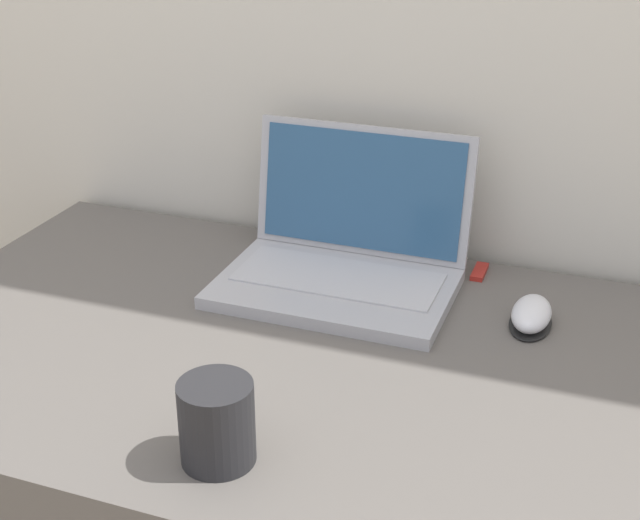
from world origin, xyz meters
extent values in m
cube|color=#ADADB2|center=(0.00, 0.54, 0.75)|extent=(0.36, 0.24, 0.02)
cube|color=#B7B7BC|center=(0.00, 0.56, 0.76)|extent=(0.32, 0.13, 0.00)
cube|color=#ADADB2|center=(0.00, 0.68, 0.86)|extent=(0.36, 0.05, 0.21)
cube|color=#2D567F|center=(0.00, 0.67, 0.86)|extent=(0.33, 0.04, 0.19)
cylinder|color=#232326|center=(0.01, 0.11, 0.79)|extent=(0.09, 0.09, 0.10)
cylinder|color=black|center=(0.01, 0.11, 0.83)|extent=(0.07, 0.07, 0.01)
ellipsoid|color=black|center=(0.30, 0.55, 0.74)|extent=(0.06, 0.11, 0.01)
ellipsoid|color=silver|center=(0.30, 0.55, 0.76)|extent=(0.06, 0.10, 0.04)
cube|color=#B2261E|center=(0.20, 0.69, 0.74)|extent=(0.02, 0.06, 0.01)
camera|label=1|loc=(0.40, -0.62, 1.38)|focal=50.00mm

